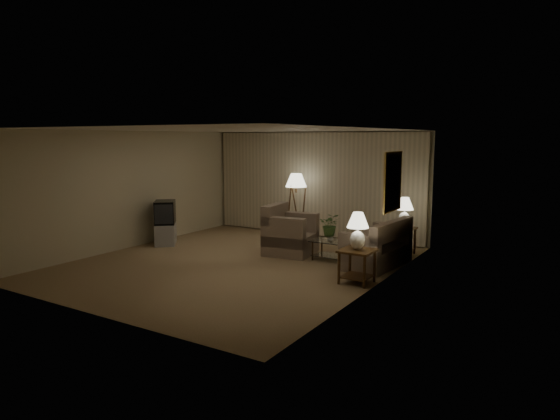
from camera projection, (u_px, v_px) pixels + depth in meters
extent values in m
plane|color=#9E7C57|center=(236.00, 263.00, 10.21)|extent=(7.00, 7.00, 0.00)
cube|color=beige|center=(316.00, 184.00, 12.96)|extent=(6.00, 0.04, 2.70)
cube|color=beige|center=(132.00, 190.00, 11.57)|extent=(0.04, 7.00, 2.70)
cube|color=beige|center=(378.00, 209.00, 8.45)|extent=(0.04, 7.00, 2.70)
cube|color=white|center=(235.00, 130.00, 9.82)|extent=(6.00, 7.00, 0.04)
cube|color=beige|center=(315.00, 184.00, 12.89)|extent=(5.85, 0.12, 2.65)
cube|color=gold|center=(393.00, 182.00, 9.08)|extent=(0.03, 0.90, 1.10)
cube|color=#A7261E|center=(392.00, 182.00, 9.10)|extent=(0.02, 0.80, 1.00)
cube|color=#816D5C|center=(376.00, 256.00, 10.01)|extent=(1.81, 1.13, 0.39)
cube|color=#816D5C|center=(291.00, 244.00, 10.99)|extent=(1.27, 1.23, 0.45)
cube|color=#37220F|center=(357.00, 251.00, 8.74)|extent=(0.57, 0.57, 0.04)
cube|color=#37220F|center=(357.00, 276.00, 8.80)|extent=(0.49, 0.49, 0.02)
cylinder|color=#37220F|center=(339.00, 269.00, 8.70)|extent=(0.05, 0.05, 0.56)
cylinder|color=#37220F|center=(350.00, 263.00, 9.10)|extent=(0.05, 0.05, 0.56)
cylinder|color=#37220F|center=(364.00, 272.00, 8.46)|extent=(0.05, 0.05, 0.56)
cylinder|color=#37220F|center=(374.00, 266.00, 8.86)|extent=(0.05, 0.05, 0.56)
cube|color=#37220F|center=(404.00, 228.00, 10.93)|extent=(0.51, 0.42, 0.04)
cube|color=#37220F|center=(403.00, 249.00, 10.99)|extent=(0.43, 0.36, 0.02)
cylinder|color=#37220F|center=(392.00, 242.00, 10.94)|extent=(0.05, 0.05, 0.56)
cylinder|color=#37220F|center=(397.00, 239.00, 11.21)|extent=(0.05, 0.05, 0.56)
cylinder|color=#37220F|center=(410.00, 244.00, 10.73)|extent=(0.05, 0.05, 0.56)
cylinder|color=#37220F|center=(415.00, 241.00, 11.00)|extent=(0.05, 0.05, 0.56)
ellipsoid|color=white|center=(357.00, 240.00, 8.71)|extent=(0.27, 0.27, 0.34)
cylinder|color=white|center=(358.00, 229.00, 8.68)|extent=(0.03, 0.03, 0.08)
cone|color=white|center=(358.00, 220.00, 8.66)|extent=(0.38, 0.38, 0.27)
ellipsoid|color=white|center=(404.00, 220.00, 10.90)|extent=(0.27, 0.27, 0.33)
cylinder|color=white|center=(405.00, 210.00, 10.87)|extent=(0.03, 0.03, 0.08)
cone|color=white|center=(405.00, 203.00, 10.85)|extent=(0.38, 0.38, 0.27)
cube|color=silver|center=(337.00, 242.00, 10.32)|extent=(1.04, 0.57, 0.02)
cube|color=silver|center=(336.00, 256.00, 10.37)|extent=(0.96, 0.49, 0.01)
cylinder|color=#3D2B18|center=(313.00, 251.00, 10.41)|extent=(0.04, 0.04, 0.40)
cylinder|color=#3D2B18|center=(322.00, 247.00, 10.77)|extent=(0.04, 0.04, 0.40)
cylinder|color=#3D2B18|center=(352.00, 256.00, 9.94)|extent=(0.04, 0.04, 0.40)
cylinder|color=#3D2B18|center=(361.00, 252.00, 10.30)|extent=(0.04, 0.04, 0.40)
cube|color=#9D9D9F|center=(166.00, 234.00, 11.99)|extent=(1.18, 1.18, 0.50)
cube|color=black|center=(165.00, 212.00, 11.92)|extent=(1.09, 1.09, 0.55)
cylinder|color=#37220F|center=(296.00, 188.00, 12.53)|extent=(0.04, 0.04, 0.24)
cone|color=white|center=(296.00, 180.00, 12.50)|extent=(0.54, 0.54, 0.34)
cylinder|color=#B2553C|center=(295.00, 236.00, 11.93)|extent=(0.74, 0.74, 0.40)
imported|color=silver|center=(330.00, 237.00, 10.39)|extent=(0.17, 0.17, 0.14)
imported|color=#41662D|center=(330.00, 223.00, 10.35)|extent=(0.53, 0.50, 0.48)
imported|color=olive|center=(346.00, 243.00, 10.11)|extent=(0.20, 0.26, 0.02)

